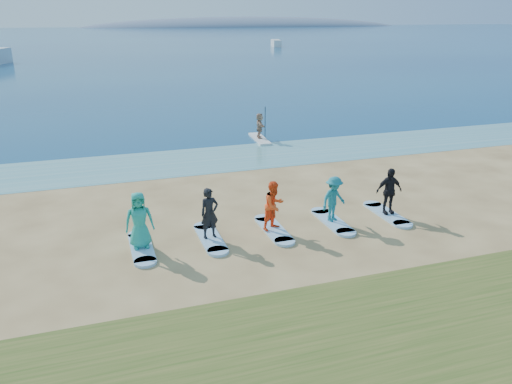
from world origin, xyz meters
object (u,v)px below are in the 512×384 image
object	(u,v)px
paddleboarder	(260,126)
student_2	(274,205)
student_1	(210,213)
student_4	(389,191)
surfboard_2	(274,230)
surfboard_3	(332,222)
surfboard_1	(210,238)
boat_offshore_b	(276,47)
student_0	(139,220)
paddleboard	(260,139)
surfboard_0	(142,248)
student_3	(334,199)
surfboard_4	(387,214)

from	to	relation	value
paddleboarder	student_2	world-z (taller)	student_2
student_1	student_4	world-z (taller)	student_4
student_1	surfboard_2	bearing A→B (deg)	-10.41
student_1	surfboard_3	size ratio (longest dim) A/B	0.79
surfboard_1	surfboard_2	bearing A→B (deg)	0.00
student_1	student_4	xyz separation A→B (m)	(6.88, 0.00, 0.01)
boat_offshore_b	student_4	bearing A→B (deg)	-94.99
student_1	paddleboarder	bearing A→B (deg)	54.09
paddleboarder	student_4	xyz separation A→B (m)	(0.69, -12.97, 0.10)
boat_offshore_b	surfboard_1	bearing A→B (deg)	-98.49
student_0	student_1	size ratio (longest dim) A/B	1.07
paddleboard	student_4	size ratio (longest dim) A/B	1.70
paddleboarder	surfboard_2	world-z (taller)	paddleboarder
surfboard_2	student_4	distance (m)	4.68
student_0	student_2	world-z (taller)	student_0
paddleboard	surfboard_0	distance (m)	15.49
surfboard_2	student_3	size ratio (longest dim) A/B	1.31
paddleboard	surfboard_4	bearing A→B (deg)	-82.69
surfboard_0	student_3	bearing A→B (deg)	0.00
student_1	student_3	size ratio (longest dim) A/B	1.04
student_2	surfboard_4	xyz separation A→B (m)	(4.59, 0.00, -0.91)
paddleboarder	student_0	size ratio (longest dim) A/B	0.81
surfboard_0	student_0	distance (m)	0.98
surfboard_3	surfboard_4	bearing A→B (deg)	0.00
surfboard_0	student_3	world-z (taller)	student_3
paddleboard	surfboard_3	xyz separation A→B (m)	(-1.60, -12.97, -0.01)
paddleboard	student_1	xyz separation A→B (m)	(-6.18, -12.97, 0.90)
surfboard_1	student_4	distance (m)	6.94
paddleboarder	surfboard_0	distance (m)	15.51
surfboard_2	student_0	bearing A→B (deg)	180.00
surfboard_4	student_4	distance (m)	0.93
student_1	student_0	bearing A→B (deg)	169.59
boat_offshore_b	student_3	size ratio (longest dim) A/B	3.90
boat_offshore_b	surfboard_1	world-z (taller)	boat_offshore_b
student_2	surfboard_4	size ratio (longest dim) A/B	0.79
student_0	paddleboarder	bearing A→B (deg)	56.30
boat_offshore_b	student_4	world-z (taller)	student_4
student_0	surfboard_1	xyz separation A→B (m)	(2.29, 0.00, -0.98)
paddleboard	student_4	xyz separation A→B (m)	(0.69, -12.97, 0.91)
surfboard_0	student_1	xyz separation A→B (m)	(2.29, 0.00, 0.91)
surfboard_0	student_3	xyz separation A→B (m)	(6.88, 0.00, 0.88)
surfboard_1	surfboard_4	world-z (taller)	same
surfboard_1	student_1	bearing A→B (deg)	0.00
student_0	surfboard_0	bearing A→B (deg)	0.00
student_4	student_2	bearing A→B (deg)	-176.57
student_2	student_4	distance (m)	4.59
surfboard_2	surfboard_3	bearing A→B (deg)	0.00
paddleboarder	surfboard_3	xyz separation A→B (m)	(-1.60, -12.97, -0.83)
surfboard_2	student_2	world-z (taller)	student_2
paddleboarder	surfboard_1	size ratio (longest dim) A/B	0.68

